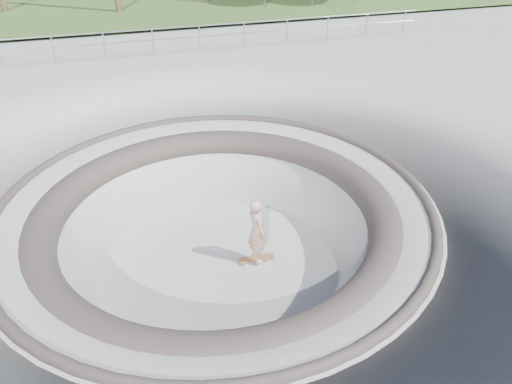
# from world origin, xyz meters

# --- Properties ---
(ground) EXTENTS (180.00, 180.00, 0.00)m
(ground) POSITION_xyz_m (0.00, 0.00, 0.00)
(ground) COLOR #A3A39E
(ground) RESTS_ON ground
(skate_bowl) EXTENTS (14.00, 14.00, 4.10)m
(skate_bowl) POSITION_xyz_m (0.00, 0.00, -1.83)
(skate_bowl) COLOR #A3A39E
(skate_bowl) RESTS_ON ground
(distant_hills) EXTENTS (103.20, 45.00, 28.60)m
(distant_hills) POSITION_xyz_m (3.78, 57.17, -7.02)
(distant_hills) COLOR brown
(distant_hills) RESTS_ON ground
(safety_railing) EXTENTS (25.00, 0.06, 1.03)m
(safety_railing) POSITION_xyz_m (0.00, 12.00, 0.69)
(safety_railing) COLOR #95989D
(safety_railing) RESTS_ON ground
(skateboard) EXTENTS (0.91, 0.28, 0.09)m
(skateboard) POSITION_xyz_m (1.00, -0.08, -1.83)
(skateboard) COLOR brown
(skateboard) RESTS_ON ground
(skater) EXTENTS (0.52, 0.70, 1.77)m
(skater) POSITION_xyz_m (1.00, -0.08, -0.92)
(skater) COLOR tan
(skater) RESTS_ON skateboard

